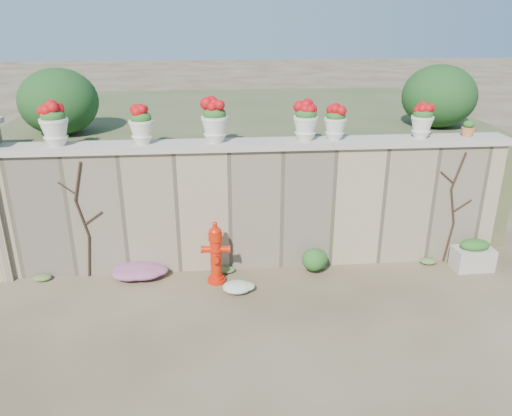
{
  "coord_description": "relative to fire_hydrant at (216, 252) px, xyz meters",
  "views": [
    {
      "loc": [
        -0.65,
        -5.68,
        3.95
      ],
      "look_at": [
        -0.02,
        1.4,
        1.15
      ],
      "focal_mm": 35.0,
      "sensor_mm": 36.0,
      "label": 1
    }
  ],
  "objects": [
    {
      "name": "magenta_clump",
      "position": [
        -1.13,
        0.24,
        -0.37
      ],
      "size": [
        1.03,
        0.69,
        0.28
      ],
      "primitive_type": "ellipsoid",
      "color": "#D129AB",
      "rests_on": "ground"
    },
    {
      "name": "urn_pot_2",
      "position": [
        0.05,
        0.58,
        1.9
      ],
      "size": [
        0.4,
        0.4,
        0.63
      ],
      "color": "silver",
      "rests_on": "wall_cap"
    },
    {
      "name": "stone_wall",
      "position": [
        0.66,
        0.58,
        0.49
      ],
      "size": [
        8.0,
        0.4,
        2.0
      ],
      "primitive_type": "cube",
      "color": "#9A8866",
      "rests_on": "ground"
    },
    {
      "name": "back_shrub_right",
      "position": [
        4.06,
        1.78,
        2.04
      ],
      "size": [
        1.3,
        1.3,
        1.1
      ],
      "primitive_type": "ellipsoid",
      "color": "#143814",
      "rests_on": "raised_fill"
    },
    {
      "name": "urn_pot_5",
      "position": [
        3.28,
        0.58,
        1.86
      ],
      "size": [
        0.35,
        0.35,
        0.55
      ],
      "color": "silver",
      "rests_on": "wall_cap"
    },
    {
      "name": "back_shrub_left",
      "position": [
        -2.54,
        1.78,
        2.04
      ],
      "size": [
        1.3,
        1.3,
        1.1
      ],
      "primitive_type": "ellipsoid",
      "color": "#143814",
      "rests_on": "raised_fill"
    },
    {
      "name": "urn_pot_4",
      "position": [
        1.9,
        0.58,
        1.86
      ],
      "size": [
        0.35,
        0.35,
        0.54
      ],
      "color": "silver",
      "rests_on": "wall_cap"
    },
    {
      "name": "fire_hydrant",
      "position": [
        0.0,
        0.0,
        0.0
      ],
      "size": [
        0.44,
        0.31,
        1.01
      ],
      "rotation": [
        0.0,
        0.0,
        -0.07
      ],
      "color": "red",
      "rests_on": "ground"
    },
    {
      "name": "planter_box",
      "position": [
        4.19,
        0.05,
        -0.27
      ],
      "size": [
        0.64,
        0.39,
        0.52
      ],
      "rotation": [
        0.0,
        0.0,
        0.03
      ],
      "color": "#C1B4A3",
      "rests_on": "ground"
    },
    {
      "name": "vine_right",
      "position": [
        3.89,
        0.36,
        0.48
      ],
      "size": [
        0.6,
        0.04,
        1.91
      ],
      "color": "black",
      "rests_on": "ground"
    },
    {
      "name": "green_shrub",
      "position": [
        1.63,
        0.09,
        -0.22
      ],
      "size": [
        0.61,
        0.54,
        0.57
      ],
      "primitive_type": "ellipsoid",
      "color": "#1E5119",
      "rests_on": "ground"
    },
    {
      "name": "urn_pot_3",
      "position": [
        1.44,
        0.58,
        1.88
      ],
      "size": [
        0.38,
        0.38,
        0.59
      ],
      "color": "silver",
      "rests_on": "wall_cap"
    },
    {
      "name": "urn_pot_1",
      "position": [
        -1.04,
        0.58,
        1.87
      ],
      "size": [
        0.37,
        0.37,
        0.57
      ],
      "color": "silver",
      "rests_on": "wall_cap"
    },
    {
      "name": "vine_left",
      "position": [
        -2.01,
        0.36,
        0.48
      ],
      "size": [
        0.6,
        0.04,
        1.91
      ],
      "color": "black",
      "rests_on": "ground"
    },
    {
      "name": "terracotta_pot",
      "position": [
        4.05,
        0.58,
        1.71
      ],
      "size": [
        0.21,
        0.21,
        0.25
      ],
      "color": "#C1703B",
      "rests_on": "wall_cap"
    },
    {
      "name": "ground",
      "position": [
        0.66,
        -1.22,
        -0.51
      ],
      "size": [
        80.0,
        80.0,
        0.0
      ],
      "primitive_type": "plane",
      "color": "#4A3B25",
      "rests_on": "ground"
    },
    {
      "name": "wall_cap",
      "position": [
        0.66,
        0.58,
        1.54
      ],
      "size": [
        8.1,
        0.52,
        0.1
      ],
      "primitive_type": "cube",
      "color": "#C1B4A3",
      "rests_on": "stone_wall"
    },
    {
      "name": "white_flowers",
      "position": [
        0.33,
        -0.34,
        -0.41
      ],
      "size": [
        0.55,
        0.44,
        0.2
      ],
      "primitive_type": "ellipsoid",
      "color": "white",
      "rests_on": "ground"
    },
    {
      "name": "urn_pot_0",
      "position": [
        -2.3,
        0.58,
        1.91
      ],
      "size": [
        0.41,
        0.41,
        0.65
      ],
      "color": "silver",
      "rests_on": "wall_cap"
    },
    {
      "name": "raised_fill",
      "position": [
        0.66,
        3.78,
        0.49
      ],
      "size": [
        9.0,
        6.0,
        2.0
      ],
      "primitive_type": "cube",
      "color": "#384C23",
      "rests_on": "ground"
    }
  ]
}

